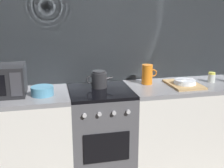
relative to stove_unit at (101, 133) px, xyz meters
The scene contains 9 objects.
back_wall 0.82m from the stove_unit, 90.00° to the left, with size 3.60×0.05×2.40m.
counter_left 0.90m from the stove_unit, behind, with size 1.20×0.60×0.90m.
stove_unit is the anchor object (origin of this frame).
counter_right 0.90m from the stove_unit, ahead, with size 1.20×0.60×0.90m.
kettle 0.54m from the stove_unit, 84.69° to the left, with size 0.28×0.15×0.17m.
mixing_bowl 0.73m from the stove_unit, behind, with size 0.20×0.20×0.08m, color teal.
pitcher 0.76m from the stove_unit, 11.94° to the left, with size 0.16×0.11×0.20m.
dish_pile 0.98m from the stove_unit, ahead, with size 0.30×0.40×0.07m.
spice_jar 1.29m from the stove_unit, ahead, with size 0.08×0.08×0.10m.
Camera 1 is at (-0.45, -2.52, 1.66)m, focal length 44.90 mm.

